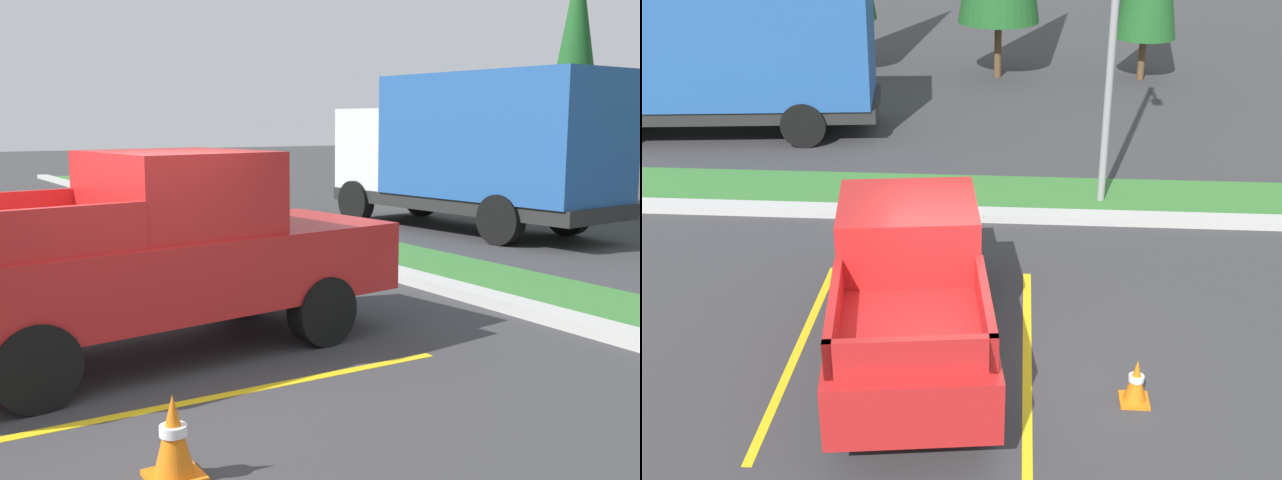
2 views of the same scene
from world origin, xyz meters
The scene contains 9 objects.
ground_plane centered at (0.00, 0.00, 0.00)m, with size 120.00×120.00×0.00m, color #38383A.
parking_line_near centered at (-2.49, 0.48, 0.00)m, with size 0.12×4.80×0.01m, color yellow.
parking_line_far centered at (0.61, 0.48, 0.00)m, with size 0.12×4.80×0.01m, color yellow.
curb_strip centered at (0.00, 5.00, 0.07)m, with size 56.00×0.40×0.15m, color #B2B2AD.
grass_median centered at (0.00, 6.10, 0.03)m, with size 56.00×1.80×0.06m, color #387533.
pickup_truck_main centered at (-0.94, 0.53, 1.04)m, with size 2.58×5.43×2.10m.
cargo_truck_distant centered at (-6.10, 9.62, 1.85)m, with size 7.00×3.10×3.40m.
cypress_tree_leftmost centered at (-8.68, 15.64, 4.19)m, with size 1.85×1.85×7.12m.
traffic_cone centered at (1.93, -0.41, 0.29)m, with size 0.36×0.36×0.60m.
Camera 1 is at (6.67, -2.15, 2.40)m, focal length 43.59 mm.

